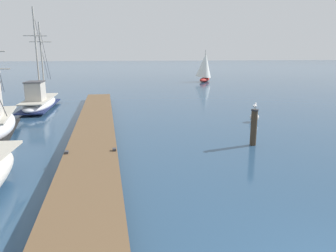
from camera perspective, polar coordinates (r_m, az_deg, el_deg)
floating_dock at (r=15.67m, az=-13.20°, el=0.17°), size 2.49×23.85×0.53m
fishing_boat_2 at (r=23.58m, az=-22.44°, el=4.28°), size 2.06×8.00×6.87m
mooring_piling at (r=13.47m, az=15.40°, el=-0.10°), size 0.30×0.30×1.53m
perched_seagull at (r=13.30m, az=15.62°, el=3.57°), size 0.28×0.33×0.27m
mooring_buoy at (r=18.31m, az=15.49°, el=1.52°), size 0.52×0.52×0.59m
distant_sailboat at (r=44.67m, az=6.71°, el=10.57°), size 3.29×4.21×4.41m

